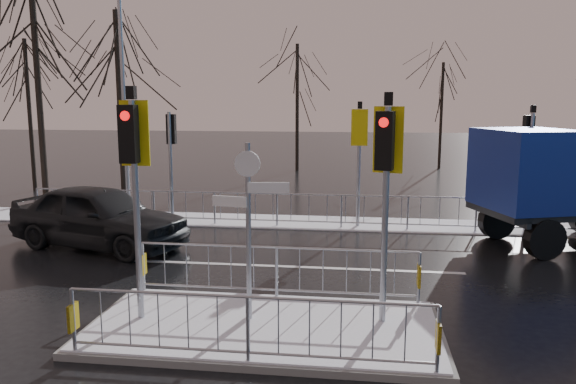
# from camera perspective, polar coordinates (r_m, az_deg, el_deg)

# --- Properties ---
(ground) EXTENTS (120.00, 120.00, 0.00)m
(ground) POSITION_cam_1_polar(r_m,az_deg,el_deg) (9.91, -2.40, -13.99)
(ground) COLOR black
(ground) RESTS_ON ground
(snow_verge) EXTENTS (30.00, 2.00, 0.04)m
(snow_verge) POSITION_cam_1_polar(r_m,az_deg,el_deg) (18.06, 2.31, -3.13)
(snow_verge) COLOR white
(snow_verge) RESTS_ON ground
(lane_markings) EXTENTS (8.00, 11.38, 0.01)m
(lane_markings) POSITION_cam_1_polar(r_m,az_deg,el_deg) (9.61, -2.76, -14.75)
(lane_markings) COLOR silver
(lane_markings) RESTS_ON ground
(traffic_island) EXTENTS (6.00, 3.04, 4.15)m
(traffic_island) POSITION_cam_1_polar(r_m,az_deg,el_deg) (9.77, -2.48, -11.86)
(traffic_island) COLOR slate
(traffic_island) RESTS_ON ground
(far_kerb_fixtures) EXTENTS (18.00, 0.65, 3.83)m
(far_kerb_fixtures) POSITION_cam_1_polar(r_m,az_deg,el_deg) (17.34, 3.15, -0.29)
(far_kerb_fixtures) COLOR #90959E
(far_kerb_fixtures) RESTS_ON ground
(car_far_lane) EXTENTS (5.34, 3.29, 1.70)m
(car_far_lane) POSITION_cam_1_polar(r_m,az_deg,el_deg) (15.84, -18.67, -2.33)
(car_far_lane) COLOR black
(car_far_lane) RESTS_ON ground
(flatbed_truck) EXTENTS (7.26, 4.50, 3.17)m
(flatbed_truck) POSITION_cam_1_polar(r_m,az_deg,el_deg) (16.60, 25.79, 0.67)
(flatbed_truck) COLOR black
(flatbed_truck) RESTS_ON ground
(tree_near_a) EXTENTS (4.75, 4.75, 8.97)m
(tree_near_a) POSITION_cam_1_polar(r_m,az_deg,el_deg) (23.43, -24.32, 13.92)
(tree_near_a) COLOR black
(tree_near_a) RESTS_ON ground
(tree_near_b) EXTENTS (4.00, 4.00, 7.55)m
(tree_near_b) POSITION_cam_1_polar(r_m,az_deg,el_deg) (23.53, -16.90, 11.96)
(tree_near_b) COLOR black
(tree_near_b) RESTS_ON ground
(tree_near_c) EXTENTS (3.50, 3.50, 6.61)m
(tree_near_c) POSITION_cam_1_polar(r_m,az_deg,el_deg) (26.52, -24.94, 9.77)
(tree_near_c) COLOR black
(tree_near_c) RESTS_ON ground
(tree_far_a) EXTENTS (3.75, 3.75, 7.08)m
(tree_far_a) POSITION_cam_1_polar(r_m,az_deg,el_deg) (31.17, 0.95, 11.04)
(tree_far_a) COLOR black
(tree_far_a) RESTS_ON ground
(tree_far_b) EXTENTS (3.25, 3.25, 6.14)m
(tree_far_b) POSITION_cam_1_polar(r_m,az_deg,el_deg) (33.25, 15.38, 9.49)
(tree_far_b) COLOR black
(tree_far_b) RESTS_ON ground
(street_lamp_left) EXTENTS (1.25, 0.18, 8.20)m
(street_lamp_left) POSITION_cam_1_polar(r_m,az_deg,el_deg) (20.13, -16.23, 10.62)
(street_lamp_left) COLOR #90959E
(street_lamp_left) RESTS_ON ground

